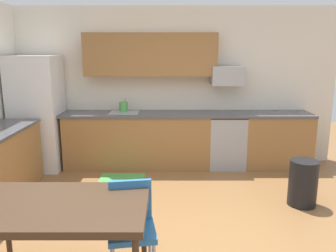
{
  "coord_description": "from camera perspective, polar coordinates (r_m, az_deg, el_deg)",
  "views": [
    {
      "loc": [
        -0.01,
        -3.41,
        1.98
      ],
      "look_at": [
        0.0,
        1.0,
        1.0
      ],
      "focal_mm": 36.87,
      "sensor_mm": 36.0,
      "label": 1
    }
  ],
  "objects": [
    {
      "name": "chair_near_table",
      "position": [
        3.15,
        -6.22,
        -15.51
      ],
      "size": [
        0.46,
        0.46,
        0.85
      ],
      "color": "#2D72B7",
      "rests_on": "ground"
    },
    {
      "name": "kettle",
      "position": [
        5.89,
        -7.51,
        3.03
      ],
      "size": [
        0.14,
        0.14,
        0.2
      ],
      "primitive_type": "cylinder",
      "color": "#4CA54C",
      "rests_on": "countertop_back"
    },
    {
      "name": "ground_plane",
      "position": [
        3.95,
        0.04,
        -17.6
      ],
      "size": [
        12.0,
        12.0,
        0.0
      ],
      "primitive_type": "plane",
      "color": "olive"
    },
    {
      "name": "cabinet_run_back",
      "position": [
        5.94,
        -5.19,
        -2.47
      ],
      "size": [
        2.43,
        0.6,
        0.9
      ],
      "primitive_type": "cube",
      "color": "olive",
      "rests_on": "ground"
    },
    {
      "name": "cabinet_run_back_right",
      "position": [
        6.2,
        17.27,
        -2.36
      ],
      "size": [
        1.12,
        0.6,
        0.9
      ],
      "primitive_type": "cube",
      "color": "olive",
      "rests_on": "ground"
    },
    {
      "name": "wall_back",
      "position": [
        6.1,
        -0.04,
        6.58
      ],
      "size": [
        5.8,
        0.1,
        2.7
      ],
      "primitive_type": "cube",
      "color": "silver",
      "rests_on": "ground"
    },
    {
      "name": "dining_table",
      "position": [
        2.98,
        -17.53,
        -13.21
      ],
      "size": [
        1.4,
        0.9,
        0.78
      ],
      "color": "#422D1E",
      "rests_on": "ground"
    },
    {
      "name": "oven_range",
      "position": [
        6.0,
        9.41,
        -2.39
      ],
      "size": [
        0.6,
        0.6,
        0.91
      ],
      "color": "#999BA0",
      "rests_on": "ground"
    },
    {
      "name": "refrigerator",
      "position": [
        6.12,
        -20.89,
        1.95
      ],
      "size": [
        0.76,
        0.7,
        1.89
      ],
      "primitive_type": "cube",
      "color": "white",
      "rests_on": "ground"
    },
    {
      "name": "sink_basin",
      "position": [
        5.86,
        -7.38,
        1.6
      ],
      "size": [
        0.48,
        0.4,
        0.14
      ],
      "primitive_type": "cube",
      "color": "#A5A8AD",
      "rests_on": "countertop_back"
    },
    {
      "name": "microwave",
      "position": [
        5.91,
        9.64,
        8.23
      ],
      "size": [
        0.54,
        0.36,
        0.32
      ],
      "primitive_type": "cube",
      "color": "#9EA0A5"
    },
    {
      "name": "floor_mat",
      "position": [
        5.48,
        -7.76,
        -8.71
      ],
      "size": [
        0.7,
        0.5,
        0.01
      ],
      "primitive_type": "cube",
      "color": "#4CA54C",
      "rests_on": "ground"
    },
    {
      "name": "upper_cabinets_back",
      "position": [
        5.85,
        -3.04,
        11.71
      ],
      "size": [
        2.2,
        0.34,
        0.7
      ],
      "primitive_type": "cube",
      "color": "olive"
    },
    {
      "name": "trash_bin",
      "position": [
        4.83,
        21.27,
        -8.74
      ],
      "size": [
        0.36,
        0.36,
        0.6
      ],
      "primitive_type": "cylinder",
      "color": "black",
      "rests_on": "ground"
    },
    {
      "name": "sink_faucet",
      "position": [
        6.01,
        -7.21,
        3.42
      ],
      "size": [
        0.02,
        0.02,
        0.24
      ],
      "primitive_type": "cylinder",
      "color": "#B2B5BA",
      "rests_on": "countertop_back"
    },
    {
      "name": "countertop_back",
      "position": [
        5.81,
        -0.03,
        2.0
      ],
      "size": [
        4.8,
        0.64,
        0.04
      ],
      "primitive_type": "cube",
      "color": "#4C4C51",
      "rests_on": "cabinet_run_back"
    }
  ]
}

